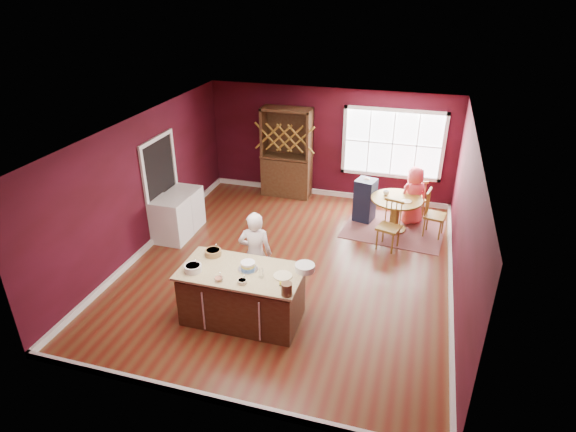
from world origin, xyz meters
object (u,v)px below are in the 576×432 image
(toddler, at_px, (364,186))
(hutch, at_px, (287,153))
(chair_south, at_px, (389,226))
(high_chair, at_px, (365,199))
(seated_woman, at_px, (413,196))
(layer_cake, at_px, (248,266))
(dining_table, at_px, (396,207))
(chair_east, at_px, (435,214))
(washer, at_px, (171,220))
(kitchen_island, at_px, (242,296))
(dryer, at_px, (186,208))
(baker, at_px, (255,254))
(chair_north, at_px, (416,197))

(toddler, relative_size, hutch, 0.12)
(chair_south, bearing_deg, high_chair, 135.11)
(high_chair, height_order, hutch, hutch)
(seated_woman, bearing_deg, toddler, -27.76)
(seated_woman, bearing_deg, layer_cake, 28.54)
(layer_cake, bearing_deg, high_chair, 72.32)
(chair_south, bearing_deg, dining_table, 101.35)
(layer_cake, relative_size, chair_south, 0.31)
(chair_east, relative_size, washer, 1.11)
(kitchen_island, xyz_separation_m, toddler, (1.33, 4.15, 0.37))
(dining_table, bearing_deg, washer, -158.11)
(kitchen_island, relative_size, dryer, 2.13)
(dryer, bearing_deg, dining_table, 14.44)
(high_chair, bearing_deg, chair_east, 2.41)
(baker, xyz_separation_m, high_chair, (1.41, 3.35, -0.27))
(high_chair, bearing_deg, kitchen_island, -94.31)
(baker, relative_size, chair_north, 1.70)
(seated_woman, distance_m, washer, 5.26)
(chair_north, height_order, dryer, chair_north)
(layer_cake, distance_m, toddler, 4.27)
(chair_east, bearing_deg, high_chair, 89.12)
(toddler, height_order, hutch, hutch)
(seated_woman, distance_m, dryer, 5.02)
(baker, xyz_separation_m, dryer, (-2.32, 1.92, -0.33))
(chair_east, bearing_deg, kitchen_island, 153.35)
(layer_cake, relative_size, washer, 0.34)
(kitchen_island, height_order, chair_east, chair_east)
(high_chair, bearing_deg, seated_woman, 22.58)
(chair_south, distance_m, hutch, 3.45)
(toddler, distance_m, hutch, 2.23)
(chair_north, height_order, toddler, toddler)
(chair_east, bearing_deg, washer, 119.34)
(washer, bearing_deg, dining_table, 21.89)
(kitchen_island, bearing_deg, dining_table, 61.32)
(seated_woman, relative_size, hutch, 0.60)
(high_chair, bearing_deg, toddler, 137.45)
(layer_cake, xyz_separation_m, dryer, (-2.44, 2.59, -0.53))
(dining_table, height_order, chair_north, chair_north)
(chair_south, height_order, high_chair, chair_south)
(chair_east, distance_m, washer, 5.54)
(seated_woman, bearing_deg, dining_table, 20.55)
(dining_table, relative_size, chair_north, 1.19)
(seated_woman, bearing_deg, chair_east, 103.74)
(baker, distance_m, chair_north, 4.66)
(chair_south, relative_size, hutch, 0.46)
(chair_south, relative_size, high_chair, 1.01)
(high_chair, distance_m, hutch, 2.35)
(dryer, bearing_deg, washer, -90.00)
(kitchen_island, xyz_separation_m, chair_south, (2.02, 2.95, 0.08))
(seated_woman, xyz_separation_m, toddler, (-1.08, -0.09, 0.14))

